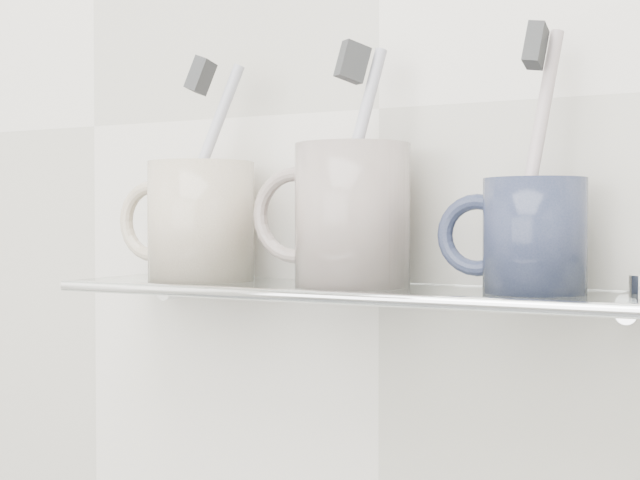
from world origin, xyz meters
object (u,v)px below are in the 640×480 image
Objects in this scene: mug_left at (201,221)px; shelf_glass at (348,291)px; mug_right at (535,236)px; mug_center at (352,215)px.

shelf_glass is at bearing -23.85° from mug_left.
mug_right is (0.15, 0.00, 0.05)m from shelf_glass.
mug_left is 0.30m from mug_right.
mug_center is (0.00, 0.00, 0.06)m from shelf_glass.
shelf_glass is 4.76× the size of mug_left.
mug_center is at bearing 70.71° from shelf_glass.
mug_left is at bearing 177.84° from mug_right.
shelf_glass is 4.34× the size of mug_center.
mug_left is (-0.15, 0.00, 0.06)m from shelf_glass.
mug_left is 0.15m from mug_center.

